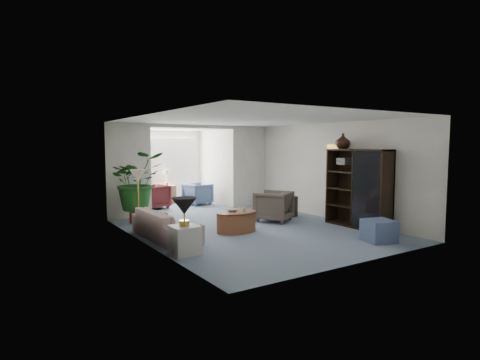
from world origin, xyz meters
TOP-DOWN VIEW (x-y plane):
  - floor at (0.00, 0.00)m, footprint 6.00×6.00m
  - sunroom_floor at (0.00, 4.10)m, footprint 2.60×2.60m
  - back_pier_left at (-1.90, 3.00)m, footprint 1.20×0.12m
  - back_pier_right at (1.90, 3.00)m, footprint 1.20×0.12m
  - back_header at (0.00, 3.00)m, footprint 2.60×0.12m
  - window_pane at (0.00, 5.18)m, footprint 2.20×0.02m
  - window_blinds at (0.00, 5.15)m, footprint 2.20×0.02m
  - framed_picture at (2.46, -0.10)m, footprint 0.04×0.50m
  - sofa at (-1.98, 0.39)m, footprint 0.80×2.00m
  - end_table at (-2.18, -0.96)m, footprint 0.47×0.47m
  - table_lamp at (-2.18, -0.96)m, footprint 0.44×0.44m
  - floor_lamp at (-2.24, 1.27)m, footprint 0.36×0.36m
  - coffee_table at (-0.43, 0.08)m, footprint 1.04×1.04m
  - coffee_bowl at (-0.48, 0.18)m, footprint 0.25×0.25m
  - coffee_cup at (-0.28, -0.02)m, footprint 0.12×0.12m
  - wingback_chair at (1.04, 0.64)m, footprint 1.15×1.15m
  - side_table_dark at (1.74, 0.94)m, footprint 0.52×0.45m
  - entertainment_cabinet at (2.23, -1.03)m, footprint 0.44×1.65m
  - cabinet_urn at (2.23, -0.53)m, footprint 0.36×0.36m
  - ottoman at (1.49, -2.22)m, footprint 0.68×0.68m
  - plant_pot at (-1.93, 2.30)m, footprint 0.40×0.40m
  - house_plant at (-1.93, 2.30)m, footprint 1.30×1.13m
  - sunroom_chair_blue at (0.68, 4.17)m, footprint 0.87×0.85m
  - sunroom_chair_maroon at (-0.82, 4.17)m, footprint 0.91×0.89m
  - sunroom_table at (-0.07, 4.92)m, footprint 0.54×0.45m
  - shelf_clutter at (2.18, -1.20)m, footprint 0.30×1.09m

SIDE VIEW (x-z plane):
  - floor at x=0.00m, z-range 0.00..0.00m
  - sunroom_floor at x=0.00m, z-range 0.00..0.00m
  - plant_pot at x=-1.93m, z-range 0.00..0.32m
  - ottoman at x=1.49m, z-range 0.00..0.44m
  - coffee_table at x=-0.43m, z-range 0.00..0.45m
  - end_table at x=-2.18m, z-range 0.00..0.51m
  - side_table_dark at x=1.74m, z-range 0.00..0.54m
  - sofa at x=-1.98m, z-range 0.00..0.58m
  - sunroom_table at x=-0.07m, z-range 0.00..0.60m
  - sunroom_chair_blue at x=0.68m, z-range 0.00..0.69m
  - sunroom_chair_maroon at x=-0.82m, z-range 0.00..0.73m
  - wingback_chair at x=1.04m, z-range 0.00..0.77m
  - coffee_bowl at x=-0.48m, z-range 0.45..0.51m
  - coffee_cup at x=-0.28m, z-range 0.45..0.55m
  - table_lamp at x=-2.18m, z-range 0.71..1.01m
  - entertainment_cabinet at x=2.23m, z-range 0.00..1.83m
  - house_plant at x=-1.93m, z-range 0.32..1.77m
  - shelf_clutter at x=2.18m, z-range 0.71..1.77m
  - back_pier_left at x=-1.90m, z-range 0.00..2.50m
  - back_pier_right at x=1.90m, z-range 0.00..2.50m
  - floor_lamp at x=-2.24m, z-range 1.11..1.39m
  - window_pane at x=0.00m, z-range 0.65..2.15m
  - window_blinds at x=0.00m, z-range 0.65..2.15m
  - framed_picture at x=2.46m, z-range 1.50..1.90m
  - cabinet_urn at x=2.23m, z-range 1.83..2.21m
  - back_header at x=0.00m, z-range 2.40..2.50m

